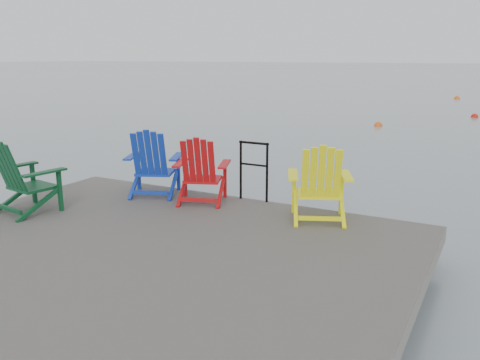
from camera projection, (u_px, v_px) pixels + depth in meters
The scene contains 10 objects.
ground at pixel (140, 291), 5.85m from camera, with size 400.00×400.00×0.00m, color slate.
dock at pixel (138, 263), 5.77m from camera, with size 6.00×5.00×1.40m.
handrail at pixel (254, 165), 7.59m from camera, with size 0.48×0.04×0.90m.
chair_green at pixel (23, 176), 6.99m from camera, with size 0.92×0.87×1.05m.
chair_blue at pixel (153, 162), 7.87m from camera, with size 1.02×0.97×1.05m.
chair_red at pixel (201, 170), 7.49m from camera, with size 0.96×0.92×0.99m.
chair_yellow at pixel (320, 182), 6.64m from camera, with size 1.01×0.96×1.04m.
buoy_a at pixel (378, 126), 19.61m from camera, with size 0.32×0.32×0.32m, color #DE4E0D.
buoy_b at pixel (475, 117), 22.41m from camera, with size 0.32×0.32×0.32m, color #BA170A.
buoy_d at pixel (457, 99), 32.07m from camera, with size 0.35×0.35×0.35m, color #E0520D.
Camera 1 is at (3.54, -4.21, 2.64)m, focal length 38.00 mm.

